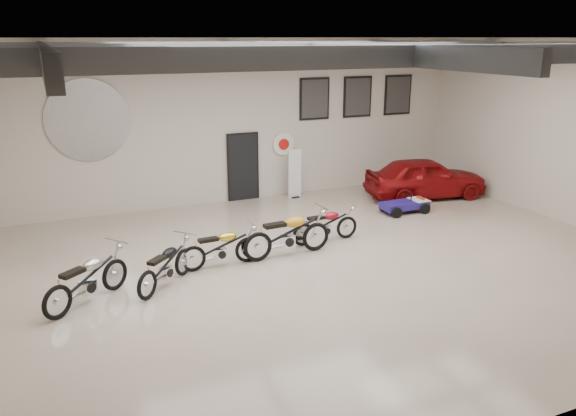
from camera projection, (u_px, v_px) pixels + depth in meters
name	position (u px, v px, depth m)	size (l,w,h in m)	color
floor	(309.00, 269.00, 12.68)	(16.00, 12.00, 0.01)	#BBA48F
ceiling	(312.00, 38.00, 11.22)	(16.00, 12.00, 0.01)	slate
back_wall	(226.00, 123.00, 17.21)	(16.00, 0.02, 5.00)	beige
ceiling_beams	(312.00, 51.00, 11.29)	(15.80, 11.80, 0.32)	#5A5D62
door	(243.00, 168.00, 17.78)	(0.92, 0.08, 2.10)	black
logo_plaque	(88.00, 120.00, 15.56)	(2.30, 0.06, 1.16)	silver
poster_left	(314.00, 99.00, 18.14)	(1.05, 0.08, 1.35)	black
poster_mid	(357.00, 97.00, 18.75)	(1.05, 0.08, 1.35)	black
poster_right	(398.00, 95.00, 19.36)	(1.05, 0.08, 1.35)	black
oil_sign	(283.00, 144.00, 18.13)	(0.72, 0.10, 0.72)	white
banner_stand	(295.00, 172.00, 18.06)	(0.46, 0.18, 1.68)	white
motorcycle_silver	(87.00, 278.00, 10.88)	(2.05, 0.64, 1.07)	silver
motorcycle_black	(166.00, 265.00, 11.65)	(1.86, 0.58, 0.97)	silver
motorcycle_gold	(220.00, 247.00, 12.66)	(1.86, 0.58, 0.97)	silver
motorcycle_yellow	(287.00, 233.00, 13.27)	(2.20, 0.68, 1.14)	silver
motorcycle_red	(325.00, 224.00, 14.21)	(1.81, 0.56, 0.94)	silver
go_kart	(409.00, 202.00, 16.69)	(1.76, 0.79, 0.64)	navy
vintage_car	(425.00, 177.00, 18.14)	(3.89, 1.57, 1.33)	maroon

